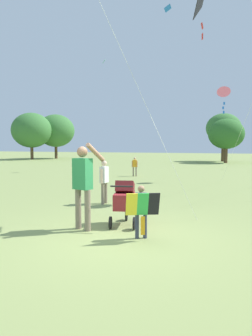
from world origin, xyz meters
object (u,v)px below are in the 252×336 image
at_px(kite_blue_high, 224,93).
at_px(person_red_shirt, 135,165).
at_px(person_adult_flyer, 83,180).
at_px(kite_adult_black, 199,4).
at_px(person_sitting_far, 104,178).
at_px(child_with_butterfly_kite, 141,207).
at_px(stroller, 124,199).

xyz_separation_m(kite_blue_high, person_red_shirt, (-4.87, 0.84, -3.75)).
height_order(person_adult_flyer, person_red_shirt, person_adult_flyer).
xyz_separation_m(kite_adult_black, person_sitting_far, (-2.93, 1.26, -4.31)).
bearing_deg(person_adult_flyer, kite_blue_high, 75.84).
height_order(child_with_butterfly_kite, kite_blue_high, kite_blue_high).
xyz_separation_m(kite_adult_black, person_red_shirt, (-4.48, 9.57, -4.46)).
bearing_deg(kite_adult_black, person_red_shirt, 115.07).
height_order(kite_blue_high, person_red_shirt, kite_blue_high).
xyz_separation_m(person_red_shirt, person_sitting_far, (1.55, -8.31, 0.15)).
bearing_deg(person_sitting_far, person_adult_flyer, -76.27).
bearing_deg(person_red_shirt, stroller, -74.24).
relative_size(kite_adult_black, person_sitting_far, 4.27).
distance_m(person_adult_flyer, stroller, 1.10).
bearing_deg(person_sitting_far, child_with_butterfly_kite, -56.25).
relative_size(person_adult_flyer, kite_blue_high, 0.40).
bearing_deg(person_sitting_far, kite_adult_black, -23.30).
bearing_deg(person_adult_flyer, child_with_butterfly_kite, -9.35).
distance_m(person_adult_flyer, person_red_shirt, 11.44).
xyz_separation_m(person_adult_flyer, person_sitting_far, (-0.71, 2.90, -0.29)).
relative_size(person_adult_flyer, stroller, 1.69).
height_order(person_adult_flyer, kite_blue_high, kite_blue_high).
xyz_separation_m(kite_blue_high, person_sitting_far, (-3.32, -7.47, -3.60)).
bearing_deg(person_adult_flyer, kite_adult_black, 36.32).
height_order(child_with_butterfly_kite, kite_adult_black, kite_adult_black).
xyz_separation_m(child_with_butterfly_kite, person_adult_flyer, (-1.38, 0.23, 0.46)).
relative_size(child_with_butterfly_kite, kite_blue_high, 0.22).
xyz_separation_m(stroller, person_red_shirt, (-2.97, 10.53, 0.04)).
distance_m(person_adult_flyer, kite_adult_black, 4.87).
height_order(child_with_butterfly_kite, person_red_shirt, person_red_shirt).
distance_m(child_with_butterfly_kite, kite_blue_high, 11.31).
height_order(stroller, kite_blue_high, kite_blue_high).
bearing_deg(child_with_butterfly_kite, person_red_shirt, 107.63).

